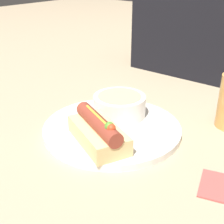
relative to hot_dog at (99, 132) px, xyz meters
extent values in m
plane|color=tan|center=(-0.02, 0.07, -0.04)|extent=(4.00, 4.00, 0.00)
cylinder|color=white|center=(-0.02, 0.07, -0.03)|extent=(0.29, 0.29, 0.01)
cube|color=#E5C17F|center=(0.00, 0.00, -0.01)|extent=(0.16, 0.12, 0.03)
cylinder|color=brown|center=(0.00, 0.00, 0.02)|extent=(0.15, 0.09, 0.03)
sphere|color=#387A28|center=(0.03, -0.01, 0.03)|extent=(0.01, 0.01, 0.01)
sphere|color=#C63F1E|center=(0.05, -0.02, 0.03)|extent=(0.02, 0.02, 0.02)
sphere|color=#518C2D|center=(0.04, -0.02, 0.03)|extent=(0.02, 0.02, 0.02)
cylinder|color=gold|center=(0.00, 0.00, 0.03)|extent=(0.10, 0.05, 0.01)
cylinder|color=silver|center=(-0.04, 0.12, 0.00)|extent=(0.12, 0.12, 0.05)
cylinder|color=#D1C184|center=(-0.04, 0.12, 0.02)|extent=(0.10, 0.10, 0.01)
cube|color=#B7B7BC|center=(-0.07, 0.06, -0.02)|extent=(0.07, 0.13, 0.00)
ellipsoid|color=#B7B7BC|center=(-0.11, 0.14, -0.02)|extent=(0.03, 0.04, 0.01)
cube|color=black|center=(-0.10, 0.54, 0.18)|extent=(0.32, 0.15, 0.44)
camera|label=1|loc=(0.34, -0.38, 0.29)|focal=50.00mm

